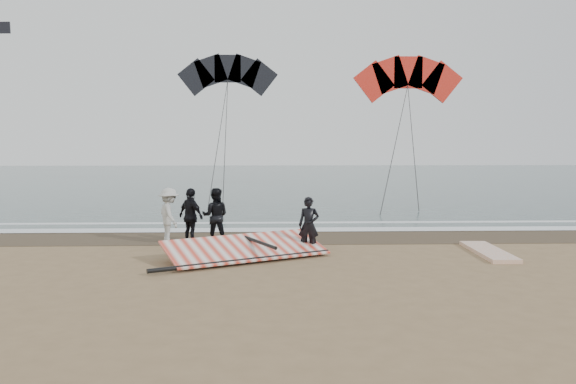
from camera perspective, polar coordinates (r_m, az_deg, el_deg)
name	(u,v)px	position (r m, az deg, el deg)	size (l,w,h in m)	color
ground	(341,268)	(13.84, 5.40, -7.71)	(120.00, 120.00, 0.00)	#8C704C
sea	(291,179)	(46.52, 0.31, 1.33)	(120.00, 54.00, 0.02)	#233838
wet_sand	(323,237)	(18.23, 3.63, -4.57)	(120.00, 2.80, 0.01)	#4C3D2B
foam_near	(320,229)	(19.60, 3.24, -3.82)	(120.00, 0.90, 0.01)	white
foam_far	(316,222)	(21.28, 2.84, -3.11)	(120.00, 0.45, 0.01)	white
man_main	(309,225)	(15.48, 2.12, -3.38)	(0.57, 0.37, 1.56)	black
board_white	(488,252)	(16.48, 19.69, -5.72)	(0.76, 2.71, 0.11)	silver
board_cream	(245,244)	(16.79, -4.39, -5.25)	(0.65, 2.44, 0.10)	beige
trio_cluster	(190,216)	(17.15, -9.96, -2.41)	(2.35, 1.42, 1.70)	black
sail_rig	(244,250)	(15.04, -4.50, -5.90)	(4.52, 3.61, 0.52)	black
kite_red	(408,82)	(36.98, 12.08, 10.89)	(7.84, 6.59, 15.14)	red
kite_dark	(228,77)	(42.17, -6.14, 11.50)	(8.36, 8.79, 18.96)	black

